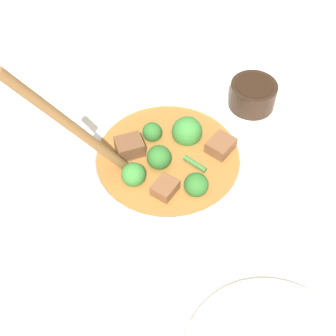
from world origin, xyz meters
name	(u,v)px	position (x,y,z in m)	size (l,w,h in m)	color
ground_plane	(168,191)	(0.00, 0.00, 0.00)	(4.00, 4.00, 0.00)	silver
stew_bowl	(168,170)	(0.00, 0.00, 0.05)	(0.22, 0.29, 0.28)	white
condiment_bowl	(253,94)	(0.14, -0.19, 0.03)	(0.08, 0.08, 0.05)	black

